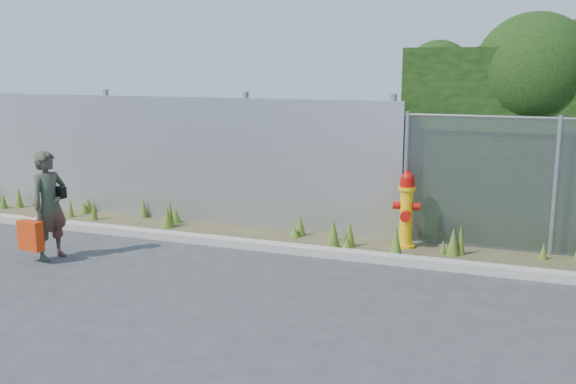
% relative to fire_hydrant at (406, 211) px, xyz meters
% --- Properties ---
extents(ground, '(80.00, 80.00, 0.00)m').
position_rel_fire_hydrant_xyz_m(ground, '(-1.14, -2.62, -0.59)').
color(ground, '#38383A').
rests_on(ground, ground).
extents(curb, '(16.00, 0.22, 0.12)m').
position_rel_fire_hydrant_xyz_m(curb, '(-1.14, -0.82, -0.53)').
color(curb, '#A29C92').
rests_on(curb, ground).
extents(weed_strip, '(16.00, 1.29, 0.53)m').
position_rel_fire_hydrant_xyz_m(weed_strip, '(-1.39, -0.14, -0.46)').
color(weed_strip, '#484129').
rests_on(weed_strip, ground).
extents(corrugated_fence, '(8.50, 0.21, 2.30)m').
position_rel_fire_hydrant_xyz_m(corrugated_fence, '(-4.39, 0.38, 0.52)').
color(corrugated_fence, '#A6A8AD').
rests_on(corrugated_fence, ground).
extents(fire_hydrant, '(0.41, 0.36, 1.21)m').
position_rel_fire_hydrant_xyz_m(fire_hydrant, '(0.00, 0.00, 0.00)').
color(fire_hydrant, '#FFB60D').
rests_on(fire_hydrant, ground).
extents(woman, '(0.48, 0.63, 1.56)m').
position_rel_fire_hydrant_xyz_m(woman, '(-4.67, -2.28, 0.19)').
color(woman, '#0F5F3E').
rests_on(woman, ground).
extents(red_tote_bag, '(0.38, 0.14, 0.50)m').
position_rel_fire_hydrant_xyz_m(red_tote_bag, '(-4.78, -2.58, -0.19)').
color(red_tote_bag, red).
extents(black_shoulder_bag, '(0.22, 0.09, 0.16)m').
position_rel_fire_hydrant_xyz_m(black_shoulder_bag, '(-4.58, -2.18, 0.37)').
color(black_shoulder_bag, black).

